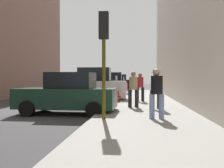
# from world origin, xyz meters

# --- Properties ---
(ground_plane) EXTENTS (120.00, 120.00, 0.00)m
(ground_plane) POSITION_xyz_m (0.00, 0.00, 0.00)
(ground_plane) COLOR #38383A
(sidewalk) EXTENTS (4.00, 40.00, 0.15)m
(sidewalk) POSITION_xyz_m (6.00, 0.00, 0.07)
(sidewalk) COLOR gray
(sidewalk) RESTS_ON ground_plane
(parked_dark_green_sedan) EXTENTS (4.25, 2.15, 1.79)m
(parked_dark_green_sedan) POSITION_xyz_m (2.65, -0.09, 0.85)
(parked_dark_green_sedan) COLOR #193828
(parked_dark_green_sedan) RESTS_ON ground_plane
(parked_white_van) EXTENTS (4.64, 2.14, 2.25)m
(parked_white_van) POSITION_xyz_m (2.65, 5.94, 1.03)
(parked_white_van) COLOR silver
(parked_white_van) RESTS_ON ground_plane
(parked_red_hatchback) EXTENTS (4.25, 2.15, 1.79)m
(parked_red_hatchback) POSITION_xyz_m (2.65, 12.37, 0.85)
(parked_red_hatchback) COLOR #B2191E
(parked_red_hatchback) RESTS_ON ground_plane
(parked_black_suv) EXTENTS (4.64, 2.14, 2.25)m
(parked_black_suv) POSITION_xyz_m (2.65, 18.29, 1.03)
(parked_black_suv) COLOR black
(parked_black_suv) RESTS_ON ground_plane
(parked_silver_sedan) EXTENTS (4.23, 2.12, 1.79)m
(parked_silver_sedan) POSITION_xyz_m (2.65, 25.26, 0.85)
(parked_silver_sedan) COLOR #B7BABF
(parked_silver_sedan) RESTS_ON ground_plane
(parked_bronze_suv) EXTENTS (4.62, 2.10, 2.25)m
(parked_bronze_suv) POSITION_xyz_m (2.65, 31.67, 1.03)
(parked_bronze_suv) COLOR brown
(parked_bronze_suv) RESTS_ON ground_plane
(fire_hydrant) EXTENTS (0.42, 0.22, 0.70)m
(fire_hydrant) POSITION_xyz_m (4.45, 4.22, 0.50)
(fire_hydrant) COLOR red
(fire_hydrant) RESTS_ON sidewalk
(traffic_light) EXTENTS (0.32, 0.32, 3.60)m
(traffic_light) POSITION_xyz_m (4.50, -2.26, 2.76)
(traffic_light) COLOR #514C0F
(traffic_light) RESTS_ON sidewalk
(pedestrian_in_red_jacket) EXTENTS (0.52, 0.44, 1.71)m
(pedestrian_in_red_jacket) POSITION_xyz_m (5.81, 4.51, 1.10)
(pedestrian_in_red_jacket) COLOR black
(pedestrian_in_red_jacket) RESTS_ON sidewalk
(pedestrian_with_beanie) EXTENTS (0.51, 0.42, 1.78)m
(pedestrian_with_beanie) POSITION_xyz_m (6.45, 0.90, 1.14)
(pedestrian_with_beanie) COLOR #333338
(pedestrian_with_beanie) RESTS_ON sidewalk
(pedestrian_in_tan_coat) EXTENTS (0.50, 0.41, 1.71)m
(pedestrian_in_tan_coat) POSITION_xyz_m (5.44, 1.39, 1.10)
(pedestrian_in_tan_coat) COLOR black
(pedestrian_in_tan_coat) RESTS_ON sidewalk
(pedestrian_in_jeans) EXTENTS (0.50, 0.40, 1.71)m
(pedestrian_in_jeans) POSITION_xyz_m (6.28, -1.96, 1.10)
(pedestrian_in_jeans) COLOR #728CB2
(pedestrian_in_jeans) RESTS_ON sidewalk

